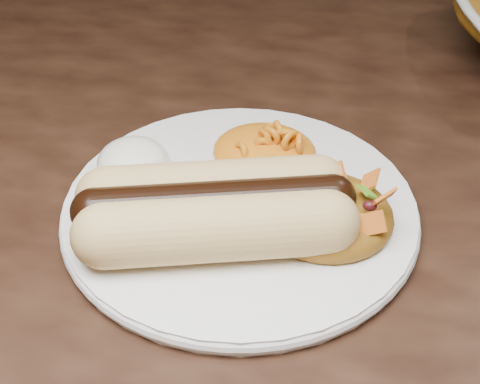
# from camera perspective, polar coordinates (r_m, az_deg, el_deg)

# --- Properties ---
(table) EXTENTS (1.60, 0.90, 0.75)m
(table) POSITION_cam_1_polar(r_m,az_deg,el_deg) (0.65, -1.01, -1.42)
(table) COLOR #352014
(table) RESTS_ON floor
(plate) EXTENTS (0.27, 0.27, 0.01)m
(plate) POSITION_cam_1_polar(r_m,az_deg,el_deg) (0.49, 0.00, -1.46)
(plate) COLOR white
(plate) RESTS_ON table
(hotdog) EXTENTS (0.15, 0.11, 0.04)m
(hotdog) POSITION_cam_1_polar(r_m,az_deg,el_deg) (0.45, -1.96, -1.29)
(hotdog) COLOR #DBC07F
(hotdog) RESTS_ON plate
(mac_and_cheese) EXTENTS (0.09, 0.09, 0.03)m
(mac_and_cheese) POSITION_cam_1_polar(r_m,az_deg,el_deg) (0.52, 1.94, 4.09)
(mac_and_cheese) COLOR orange
(mac_and_cheese) RESTS_ON plate
(sour_cream) EXTENTS (0.06, 0.06, 0.03)m
(sour_cream) POSITION_cam_1_polar(r_m,az_deg,el_deg) (0.51, -8.36, 2.92)
(sour_cream) COLOR white
(sour_cream) RESTS_ON plate
(taco_salad) EXTENTS (0.09, 0.08, 0.04)m
(taco_salad) POSITION_cam_1_polar(r_m,az_deg,el_deg) (0.47, 6.73, -1.00)
(taco_salad) COLOR red
(taco_salad) RESTS_ON plate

